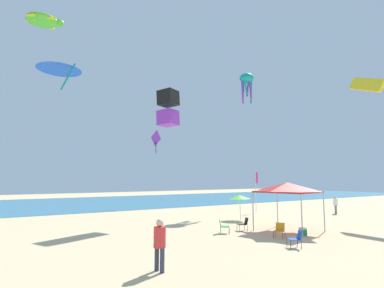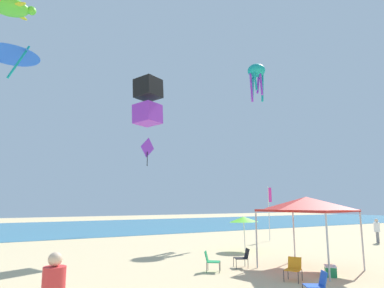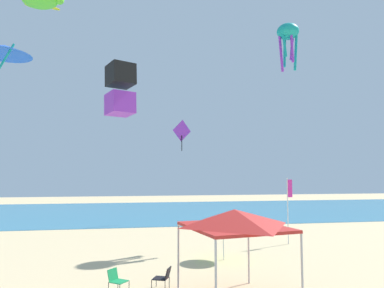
% 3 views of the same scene
% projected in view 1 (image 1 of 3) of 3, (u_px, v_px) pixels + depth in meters
% --- Properties ---
extents(ground, '(120.00, 120.00, 0.10)m').
position_uv_depth(ground, '(291.00, 232.00, 20.01)').
color(ground, '#D6BC8C').
extents(ocean_strip, '(120.00, 25.60, 0.02)m').
position_uv_depth(ocean_strip, '(121.00, 201.00, 45.17)').
color(ocean_strip, teal).
rests_on(ocean_strip, ground).
extents(canopy_tent, '(3.58, 3.89, 3.08)m').
position_uv_depth(canopy_tent, '(287.00, 188.00, 20.14)').
color(canopy_tent, '#B7B7BC').
rests_on(canopy_tent, ground).
extents(beach_umbrella, '(1.78, 1.78, 2.01)m').
position_uv_depth(beach_umbrella, '(240.00, 197.00, 25.57)').
color(beach_umbrella, silver).
rests_on(beach_umbrella, ground).
extents(folding_chair_left_of_tent, '(0.78, 0.72, 0.82)m').
position_uv_depth(folding_chair_left_of_tent, '(244.00, 223.00, 20.09)').
color(folding_chair_left_of_tent, black).
rests_on(folding_chair_left_of_tent, ground).
extents(folding_chair_near_cooler, '(0.80, 0.77, 0.82)m').
position_uv_depth(folding_chair_near_cooler, '(296.00, 238.00, 15.17)').
color(folding_chair_near_cooler, black).
rests_on(folding_chair_near_cooler, ground).
extents(folding_chair_right_of_tent, '(0.79, 0.75, 0.82)m').
position_uv_depth(folding_chair_right_of_tent, '(280.00, 229.00, 17.66)').
color(folding_chair_right_of_tent, black).
rests_on(folding_chair_right_of_tent, ground).
extents(folding_chair_facing_ocean, '(0.81, 0.79, 0.82)m').
position_uv_depth(folding_chair_facing_ocean, '(223.00, 225.00, 19.14)').
color(folding_chair_facing_ocean, black).
rests_on(folding_chair_facing_ocean, ground).
extents(cooler_box, '(0.73, 0.73, 0.40)m').
position_uv_depth(cooler_box, '(303.00, 232.00, 18.47)').
color(cooler_box, '#1E8C4C').
rests_on(cooler_box, ground).
extents(banner_flag, '(0.36, 0.06, 4.04)m').
position_uv_depth(banner_flag, '(256.00, 188.00, 31.07)').
color(banner_flag, silver).
rests_on(banner_flag, ground).
extents(person_near_umbrella, '(0.40, 0.40, 1.67)m').
position_uv_depth(person_near_umbrella, '(335.00, 203.00, 29.78)').
color(person_near_umbrella, slate).
rests_on(person_near_umbrella, ground).
extents(person_watching_sky, '(0.44, 0.49, 1.87)m').
position_uv_depth(person_watching_sky, '(160.00, 241.00, 11.35)').
color(person_watching_sky, '#33384C').
rests_on(person_watching_sky, ground).
extents(kite_octopus_teal, '(1.58, 1.58, 3.51)m').
position_uv_depth(kite_octopus_teal, '(247.00, 80.00, 35.31)').
color(kite_octopus_teal, teal).
extents(kite_box_black, '(1.85, 1.88, 2.96)m').
position_uv_depth(kite_box_black, '(168.00, 108.00, 25.71)').
color(kite_box_black, black).
extents(kite_delta_blue, '(4.48, 4.47, 2.78)m').
position_uv_depth(kite_delta_blue, '(60.00, 66.00, 25.62)').
color(kite_delta_blue, blue).
extents(kite_diamond_purple, '(1.87, 0.95, 2.95)m').
position_uv_depth(kite_diamond_purple, '(156.00, 139.00, 39.56)').
color(kite_diamond_purple, purple).
extents(kite_turtle_lime, '(4.11, 3.62, 1.41)m').
position_uv_depth(kite_turtle_lime, '(43.00, 20.00, 34.85)').
color(kite_turtle_lime, '#66D82D').
extents(kite_parafoil_yellow, '(1.71, 3.86, 2.38)m').
position_uv_depth(kite_parafoil_yellow, '(367.00, 85.00, 28.54)').
color(kite_parafoil_yellow, yellow).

